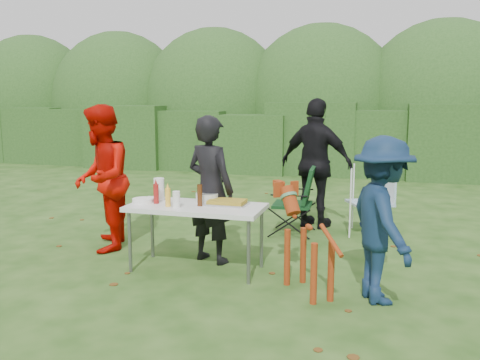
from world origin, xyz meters
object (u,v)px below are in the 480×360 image
(person_red_jacket, at_px, (101,178))
(camping_chair, at_px, (292,200))
(lawn_chair, at_px, (370,200))
(mustard_bottle, at_px, (168,197))
(dog, at_px, (309,243))
(beer_bottle, at_px, (200,195))
(person_cook, at_px, (210,190))
(paper_towel_roll, at_px, (159,189))
(ketchup_bottle, at_px, (156,194))
(person_black_puffy, at_px, (316,164))
(child, at_px, (382,220))
(folding_table, at_px, (196,210))

(person_red_jacket, relative_size, camping_chair, 1.90)
(lawn_chair, bearing_deg, mustard_bottle, 21.09)
(dog, xyz_separation_m, lawn_chair, (0.50, 2.43, -0.01))
(dog, height_order, camping_chair, dog)
(camping_chair, height_order, beer_bottle, beer_bottle)
(person_cook, relative_size, paper_towel_roll, 6.63)
(person_red_jacket, bearing_deg, lawn_chair, 93.54)
(person_red_jacket, height_order, lawn_chair, person_red_jacket)
(dog, height_order, ketchup_bottle, dog)
(person_black_puffy, relative_size, mustard_bottle, 9.58)
(person_black_puffy, bearing_deg, child, 128.55)
(beer_bottle, bearing_deg, person_red_jacket, 163.82)
(lawn_chair, distance_m, beer_bottle, 2.77)
(person_red_jacket, relative_size, beer_bottle, 7.66)
(child, distance_m, mustard_bottle, 2.27)
(folding_table, bearing_deg, mustard_bottle, -152.93)
(child, bearing_deg, person_cook, 46.91)
(person_cook, distance_m, paper_towel_roll, 0.59)
(person_red_jacket, relative_size, paper_towel_roll, 7.07)
(person_red_jacket, xyz_separation_m, person_black_puffy, (2.44, 1.88, 0.04))
(lawn_chair, bearing_deg, folding_table, 23.28)
(ketchup_bottle, bearing_deg, child, -7.23)
(dog, bearing_deg, camping_chair, -23.98)
(mustard_bottle, relative_size, ketchup_bottle, 0.91)
(dog, bearing_deg, person_cook, 23.41)
(child, relative_size, mustard_bottle, 7.87)
(dog, distance_m, camping_chair, 2.21)
(person_red_jacket, bearing_deg, paper_towel_roll, 49.91)
(child, distance_m, paper_towel_roll, 2.55)
(person_cook, bearing_deg, ketchup_bottle, 55.53)
(folding_table, xyz_separation_m, mustard_bottle, (-0.27, -0.14, 0.15))
(person_cook, relative_size, lawn_chair, 1.74)
(person_red_jacket, xyz_separation_m, ketchup_bottle, (0.96, -0.44, -0.07))
(person_black_puffy, relative_size, beer_bottle, 7.98)
(ketchup_bottle, relative_size, beer_bottle, 0.92)
(person_black_puffy, bearing_deg, lawn_chair, -175.62)
(folding_table, relative_size, person_red_jacket, 0.82)
(camping_chair, xyz_separation_m, beer_bottle, (-0.70, -1.82, 0.38))
(dog, relative_size, lawn_chair, 1.08)
(person_cook, bearing_deg, lawn_chair, -114.59)
(mustard_bottle, height_order, paper_towel_roll, paper_towel_roll)
(person_black_puffy, height_order, lawn_chair, person_black_puffy)
(child, relative_size, beer_bottle, 6.56)
(mustard_bottle, bearing_deg, camping_chair, 62.10)
(child, bearing_deg, folding_table, 56.35)
(camping_chair, bearing_deg, child, 116.54)
(lawn_chair, bearing_deg, person_red_jacket, 1.61)
(lawn_chair, xyz_separation_m, mustard_bottle, (-2.08, -2.24, 0.34))
(paper_towel_roll, bearing_deg, child, -11.07)
(child, relative_size, lawn_chair, 1.59)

